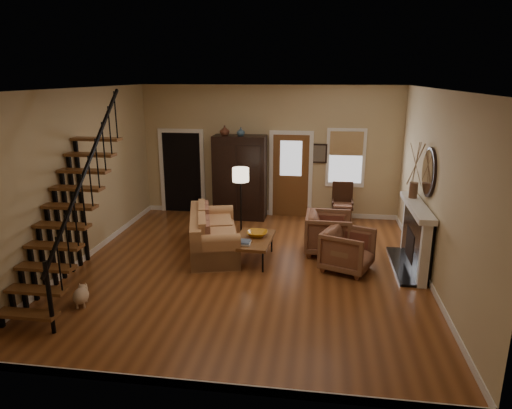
# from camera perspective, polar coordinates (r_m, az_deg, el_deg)

# --- Properties ---
(room) EXTENTS (7.00, 7.33, 3.30)m
(room) POSITION_cam_1_polar(r_m,az_deg,el_deg) (9.98, -1.82, 4.20)
(room) COLOR brown
(room) RESTS_ON ground
(staircase) EXTENTS (0.94, 2.80, 3.20)m
(staircase) POSITION_cam_1_polar(r_m,az_deg,el_deg) (7.95, -22.87, 0.60)
(staircase) COLOR brown
(staircase) RESTS_ON ground
(fireplace) EXTENTS (0.33, 1.95, 2.30)m
(fireplace) POSITION_cam_1_polar(r_m,az_deg,el_deg) (9.01, 19.57, -3.10)
(fireplace) COLOR black
(fireplace) RESTS_ON ground
(armoire) EXTENTS (1.30, 0.60, 2.10)m
(armoire) POSITION_cam_1_polar(r_m,az_deg,el_deg) (11.46, -2.02, 3.41)
(armoire) COLOR black
(armoire) RESTS_ON ground
(vase_a) EXTENTS (0.24, 0.24, 0.25)m
(vase_a) POSITION_cam_1_polar(r_m,az_deg,el_deg) (11.23, -3.95, 9.20)
(vase_a) COLOR #4C2619
(vase_a) RESTS_ON armoire
(vase_b) EXTENTS (0.20, 0.20, 0.21)m
(vase_b) POSITION_cam_1_polar(r_m,az_deg,el_deg) (11.16, -1.91, 9.09)
(vase_b) COLOR #334C60
(vase_b) RESTS_ON armoire
(sofa) EXTENTS (1.46, 2.32, 0.80)m
(sofa) POSITION_cam_1_polar(r_m,az_deg,el_deg) (9.42, -5.30, -3.54)
(sofa) COLOR tan
(sofa) RESTS_ON ground
(coffee_table) EXTENTS (0.75, 1.22, 0.46)m
(coffee_table) POSITION_cam_1_polar(r_m,az_deg,el_deg) (8.99, -0.31, -5.64)
(coffee_table) COLOR brown
(coffee_table) RESTS_ON ground
(bowl) EXTENTS (0.41, 0.41, 0.10)m
(bowl) POSITION_cam_1_polar(r_m,az_deg,el_deg) (9.02, 0.14, -3.67)
(bowl) COLOR #C37F16
(bowl) RESTS_ON coffee_table
(books) EXTENTS (0.22, 0.30, 0.06)m
(books) POSITION_cam_1_polar(r_m,az_deg,el_deg) (8.64, -1.39, -4.74)
(books) COLOR beige
(books) RESTS_ON coffee_table
(armchair_left) EXTENTS (1.11, 1.10, 0.79)m
(armchair_left) POSITION_cam_1_polar(r_m,az_deg,el_deg) (8.67, 11.38, -5.62)
(armchair_left) COLOR brown
(armchair_left) RESTS_ON ground
(armchair_right) EXTENTS (0.95, 0.92, 0.85)m
(armchair_right) POSITION_cam_1_polar(r_m,az_deg,el_deg) (9.42, 9.05, -3.55)
(armchair_right) COLOR brown
(armchair_right) RESTS_ON ground
(floor_lamp) EXTENTS (0.48, 0.48, 1.59)m
(floor_lamp) POSITION_cam_1_polar(r_m,az_deg,el_deg) (10.10, -1.91, 0.19)
(floor_lamp) COLOR black
(floor_lamp) RESTS_ON ground
(side_chair) EXTENTS (0.54, 0.54, 1.02)m
(side_chair) POSITION_cam_1_polar(r_m,az_deg,el_deg) (11.24, 10.74, 0.04)
(side_chair) COLOR #331C10
(side_chair) RESTS_ON ground
(dog) EXTENTS (0.36, 0.46, 0.30)m
(dog) POSITION_cam_1_polar(r_m,az_deg,el_deg) (7.85, -21.02, -10.73)
(dog) COLOR beige
(dog) RESTS_ON ground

